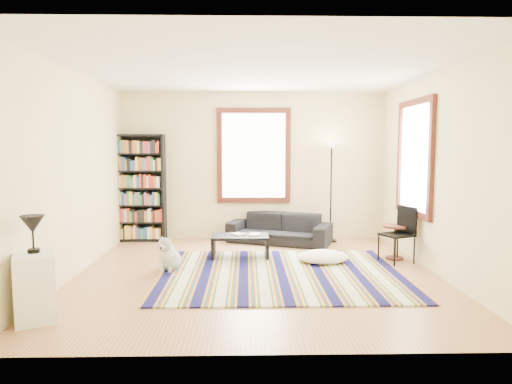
{
  "coord_description": "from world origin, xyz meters",
  "views": [
    {
      "loc": [
        -0.15,
        -6.22,
        1.77
      ],
      "look_at": [
        0.0,
        0.5,
        1.1
      ],
      "focal_mm": 32.0,
      "sensor_mm": 36.0,
      "label": 1
    }
  ],
  "objects_px": {
    "dog": "(170,253)",
    "coffee_table": "(240,246)",
    "folding_chair": "(397,235)",
    "side_table": "(395,242)",
    "bookshelf": "(141,188)",
    "floor_lamp": "(331,192)",
    "floor_cushion": "(323,257)",
    "sofa": "(279,228)",
    "white_cabinet": "(35,286)"
  },
  "relations": [
    {
      "from": "dog",
      "to": "coffee_table",
      "type": "bearing_deg",
      "value": 50.56
    },
    {
      "from": "folding_chair",
      "to": "side_table",
      "type": "bearing_deg",
      "value": 53.06
    },
    {
      "from": "bookshelf",
      "to": "dog",
      "type": "height_order",
      "value": "bookshelf"
    },
    {
      "from": "floor_lamp",
      "to": "floor_cushion",
      "type": "bearing_deg",
      "value": -104.41
    },
    {
      "from": "sofa",
      "to": "bookshelf",
      "type": "height_order",
      "value": "bookshelf"
    },
    {
      "from": "dog",
      "to": "white_cabinet",
      "type": "bearing_deg",
      "value": -106.32
    },
    {
      "from": "coffee_table",
      "to": "floor_lamp",
      "type": "relative_size",
      "value": 0.48
    },
    {
      "from": "bookshelf",
      "to": "dog",
      "type": "relative_size",
      "value": 3.97
    },
    {
      "from": "coffee_table",
      "to": "white_cabinet",
      "type": "bearing_deg",
      "value": -128.34
    },
    {
      "from": "floor_lamp",
      "to": "dog",
      "type": "bearing_deg",
      "value": -143.87
    },
    {
      "from": "white_cabinet",
      "to": "dog",
      "type": "relative_size",
      "value": 1.39
    },
    {
      "from": "floor_cushion",
      "to": "white_cabinet",
      "type": "xyz_separation_m",
      "value": [
        -3.32,
        -2.22,
        0.25
      ]
    },
    {
      "from": "folding_chair",
      "to": "white_cabinet",
      "type": "relative_size",
      "value": 1.23
    },
    {
      "from": "side_table",
      "to": "dog",
      "type": "xyz_separation_m",
      "value": [
        -3.44,
        -0.59,
        -0.02
      ]
    },
    {
      "from": "bookshelf",
      "to": "folding_chair",
      "type": "relative_size",
      "value": 2.33
    },
    {
      "from": "folding_chair",
      "to": "bookshelf",
      "type": "bearing_deg",
      "value": 133.98
    },
    {
      "from": "bookshelf",
      "to": "floor_cushion",
      "type": "xyz_separation_m",
      "value": [
        3.14,
        -1.75,
        -0.9
      ]
    },
    {
      "from": "sofa",
      "to": "coffee_table",
      "type": "xyz_separation_m",
      "value": [
        -0.7,
        -1.1,
        -0.09
      ]
    },
    {
      "from": "dog",
      "to": "side_table",
      "type": "bearing_deg",
      "value": 23.3
    },
    {
      "from": "bookshelf",
      "to": "floor_cushion",
      "type": "height_order",
      "value": "bookshelf"
    },
    {
      "from": "white_cabinet",
      "to": "folding_chair",
      "type": "bearing_deg",
      "value": 3.04
    },
    {
      "from": "floor_cushion",
      "to": "sofa",
      "type": "bearing_deg",
      "value": 110.74
    },
    {
      "from": "floor_cushion",
      "to": "dog",
      "type": "bearing_deg",
      "value": -170.76
    },
    {
      "from": "bookshelf",
      "to": "floor_lamp",
      "type": "relative_size",
      "value": 1.08
    },
    {
      "from": "folding_chair",
      "to": "floor_lamp",
      "type": "bearing_deg",
      "value": 90.87
    },
    {
      "from": "side_table",
      "to": "folding_chair",
      "type": "bearing_deg",
      "value": -103.08
    },
    {
      "from": "coffee_table",
      "to": "dog",
      "type": "relative_size",
      "value": 1.79
    },
    {
      "from": "bookshelf",
      "to": "white_cabinet",
      "type": "bearing_deg",
      "value": -92.6
    },
    {
      "from": "folding_chair",
      "to": "dog",
      "type": "relative_size",
      "value": 1.71
    },
    {
      "from": "bookshelf",
      "to": "white_cabinet",
      "type": "xyz_separation_m",
      "value": [
        -0.18,
        -3.97,
        -0.65
      ]
    },
    {
      "from": "white_cabinet",
      "to": "bookshelf",
      "type": "bearing_deg",
      "value": 63.87
    },
    {
      "from": "sofa",
      "to": "coffee_table",
      "type": "height_order",
      "value": "sofa"
    },
    {
      "from": "coffee_table",
      "to": "floor_lamp",
      "type": "height_order",
      "value": "floor_lamp"
    },
    {
      "from": "bookshelf",
      "to": "side_table",
      "type": "distance_m",
      "value": 4.64
    },
    {
      "from": "floor_cushion",
      "to": "side_table",
      "type": "distance_m",
      "value": 1.21
    },
    {
      "from": "folding_chair",
      "to": "dog",
      "type": "height_order",
      "value": "folding_chair"
    },
    {
      "from": "coffee_table",
      "to": "folding_chair",
      "type": "xyz_separation_m",
      "value": [
        2.39,
        -0.37,
        0.25
      ]
    },
    {
      "from": "sofa",
      "to": "floor_lamp",
      "type": "xyz_separation_m",
      "value": [
        0.97,
        0.1,
        0.66
      ]
    },
    {
      "from": "sofa",
      "to": "floor_lamp",
      "type": "relative_size",
      "value": 1.0
    },
    {
      "from": "white_cabinet",
      "to": "dog",
      "type": "bearing_deg",
      "value": 36.63
    },
    {
      "from": "sofa",
      "to": "bookshelf",
      "type": "bearing_deg",
      "value": -164.33
    },
    {
      "from": "folding_chair",
      "to": "floor_cushion",
      "type": "bearing_deg",
      "value": 156.66
    },
    {
      "from": "coffee_table",
      "to": "white_cabinet",
      "type": "xyz_separation_m",
      "value": [
        -2.06,
        -2.6,
        0.17
      ]
    },
    {
      "from": "side_table",
      "to": "white_cabinet",
      "type": "height_order",
      "value": "white_cabinet"
    },
    {
      "from": "floor_cushion",
      "to": "side_table",
      "type": "xyz_separation_m",
      "value": [
        1.18,
        0.23,
        0.17
      ]
    },
    {
      "from": "coffee_table",
      "to": "dog",
      "type": "xyz_separation_m",
      "value": [
        -1.0,
        -0.75,
        0.07
      ]
    },
    {
      "from": "sofa",
      "to": "coffee_table",
      "type": "bearing_deg",
      "value": -101.1
    },
    {
      "from": "side_table",
      "to": "floor_cushion",
      "type": "bearing_deg",
      "value": -169.18
    },
    {
      "from": "sofa",
      "to": "coffee_table",
      "type": "distance_m",
      "value": 1.31
    },
    {
      "from": "bookshelf",
      "to": "sofa",
      "type": "bearing_deg",
      "value": -5.97
    }
  ]
}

